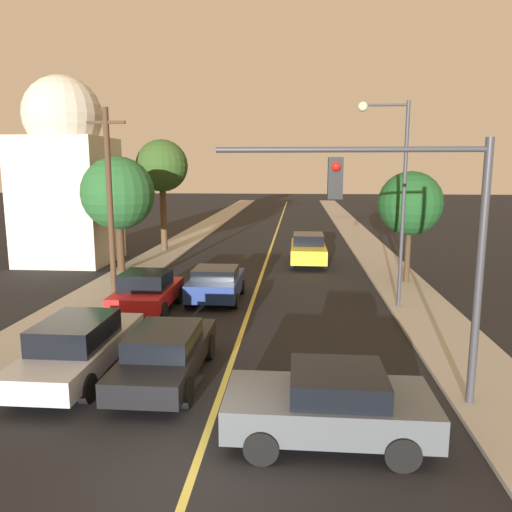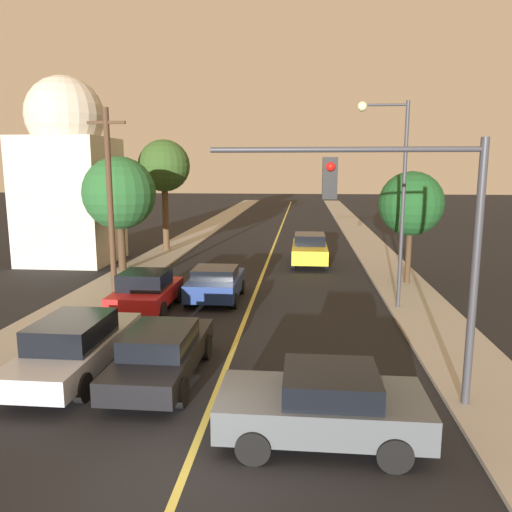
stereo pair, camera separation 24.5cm
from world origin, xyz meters
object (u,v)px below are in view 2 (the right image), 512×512
at_px(car_outer_lane_front, 76,345).
at_px(car_far_oncoming, 310,249).
at_px(car_near_lane_second, 216,283).
at_px(tree_left_near, 164,167).
at_px(car_crossing_right, 323,404).
at_px(utility_pole_left, 110,199).
at_px(car_near_lane_front, 162,352).
at_px(traffic_signal_mast, 410,223).
at_px(domed_building_left, 69,174).
at_px(tree_right_near, 411,204).
at_px(tree_left_far, 119,193).
at_px(car_outer_lane_second, 146,291).
at_px(streetlamp_right, 393,179).

distance_m(car_outer_lane_front, car_far_oncoming, 17.41).
relative_size(car_near_lane_second, tree_left_near, 0.54).
relative_size(car_crossing_right, utility_pole_left, 0.53).
relative_size(car_near_lane_second, car_crossing_right, 0.93).
xyz_separation_m(car_near_lane_front, car_outer_lane_front, (-2.38, 0.14, 0.05)).
distance_m(traffic_signal_mast, utility_pole_left, 13.84).
distance_m(car_near_lane_second, car_crossing_right, 11.25).
xyz_separation_m(tree_left_near, domed_building_left, (-4.39, -4.18, -0.41)).
bearing_deg(tree_right_near, domed_building_left, 167.10).
height_order(traffic_signal_mast, tree_left_far, traffic_signal_mast).
xyz_separation_m(car_far_oncoming, tree_left_near, (-9.35, 3.54, 4.63)).
distance_m(car_near_lane_second, car_outer_lane_front, 8.17).
xyz_separation_m(car_outer_lane_second, traffic_signal_mast, (8.25, -7.01, 3.44)).
relative_size(utility_pole_left, tree_left_far, 1.31).
bearing_deg(car_outer_lane_front, domed_building_left, 115.47).
bearing_deg(car_crossing_right, car_near_lane_front, 57.62).
xyz_separation_m(car_near_lane_front, car_outer_lane_second, (-2.38, 6.15, 0.05)).
bearing_deg(car_near_lane_front, tree_left_far, 114.24).
bearing_deg(car_far_oncoming, car_near_lane_second, 64.87).
distance_m(car_near_lane_second, tree_left_near, 13.96).
relative_size(traffic_signal_mast, utility_pole_left, 0.77).
relative_size(car_near_lane_front, tree_left_far, 0.81).
xyz_separation_m(car_far_oncoming, tree_right_near, (4.52, -4.82, 2.92)).
height_order(car_outer_lane_front, traffic_signal_mast, traffic_signal_mast).
bearing_deg(car_near_lane_front, tree_left_near, 105.20).
bearing_deg(utility_pole_left, streetlamp_right, -5.63).
distance_m(car_outer_lane_second, tree_left_far, 8.40).
xyz_separation_m(car_near_lane_second, streetlamp_right, (6.85, -0.76, 4.28)).
bearing_deg(domed_building_left, streetlamp_right, -27.13).
height_order(car_near_lane_front, tree_right_near, tree_right_near).
relative_size(car_outer_lane_front, utility_pole_left, 0.67).
bearing_deg(car_near_lane_front, car_near_lane_second, 90.00).
xyz_separation_m(tree_left_near, tree_right_near, (13.87, -8.36, -1.71)).
height_order(car_near_lane_front, car_crossing_right, car_crossing_right).
xyz_separation_m(car_near_lane_second, utility_pole_left, (-4.49, 0.36, 3.41)).
bearing_deg(tree_left_far, car_near_lane_front, -65.76).
xyz_separation_m(car_near_lane_front, car_near_lane_second, (-0.00, 7.96, -0.01)).
distance_m(car_near_lane_second, tree_right_near, 9.69).
relative_size(car_near_lane_second, traffic_signal_mast, 0.65).
height_order(car_far_oncoming, tree_left_near, tree_left_near).
height_order(car_outer_lane_front, tree_left_far, tree_left_far).
bearing_deg(utility_pole_left, domed_building_left, 125.62).
bearing_deg(traffic_signal_mast, car_outer_lane_second, 139.66).
relative_size(traffic_signal_mast, domed_building_left, 0.57).
bearing_deg(car_outer_lane_second, car_crossing_right, -53.65).
relative_size(car_near_lane_second, car_far_oncoming, 0.76).
xyz_separation_m(car_outer_lane_front, tree_left_near, (-3.03, 19.76, 4.71)).
relative_size(car_near_lane_front, traffic_signal_mast, 0.81).
bearing_deg(tree_right_near, car_outer_lane_front, -133.56).
distance_m(car_outer_lane_front, tree_right_near, 16.01).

